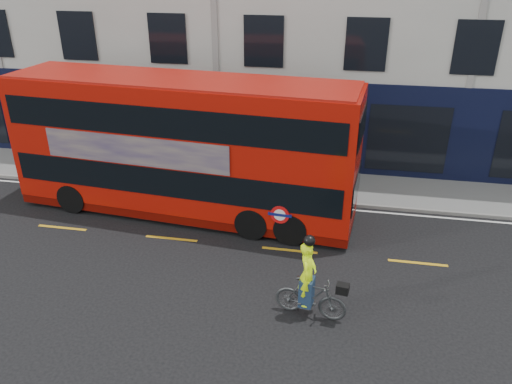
# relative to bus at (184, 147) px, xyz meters

# --- Properties ---
(ground) EXTENTS (120.00, 120.00, 0.00)m
(ground) POSITION_rel_bus_xyz_m (0.06, -3.56, -2.53)
(ground) COLOR black
(ground) RESTS_ON ground
(pavement) EXTENTS (60.00, 3.00, 0.12)m
(pavement) POSITION_rel_bus_xyz_m (0.06, 2.94, -2.47)
(pavement) COLOR slate
(pavement) RESTS_ON ground
(kerb) EXTENTS (60.00, 0.12, 0.13)m
(kerb) POSITION_rel_bus_xyz_m (0.06, 1.44, -2.47)
(kerb) COLOR gray
(kerb) RESTS_ON ground
(road_edge_line) EXTENTS (58.00, 0.10, 0.01)m
(road_edge_line) POSITION_rel_bus_xyz_m (0.06, 1.14, -2.53)
(road_edge_line) COLOR silver
(road_edge_line) RESTS_ON ground
(lane_dashes) EXTENTS (58.00, 0.12, 0.01)m
(lane_dashes) POSITION_rel_bus_xyz_m (0.06, -2.06, -2.53)
(lane_dashes) COLOR #C28F16
(lane_dashes) RESTS_ON ground
(bus) EXTENTS (12.44, 3.91, 4.94)m
(bus) POSITION_rel_bus_xyz_m (0.00, 0.00, 0.00)
(bus) COLOR #AB1006
(bus) RESTS_ON ground
(cyclist) EXTENTS (1.97, 0.82, 2.42)m
(cyclist) POSITION_rel_bus_xyz_m (4.94, -5.14, -1.72)
(cyclist) COLOR #3F4243
(cyclist) RESTS_ON ground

